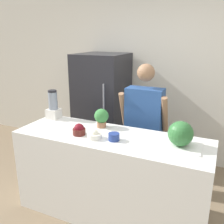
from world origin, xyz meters
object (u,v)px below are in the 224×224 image
at_px(watermelon, 181,134).
at_px(blender, 53,107).
at_px(refrigerator, 102,107).
at_px(potted_plant, 101,117).
at_px(person, 144,128).
at_px(bowl_small_blue, 114,137).
at_px(bowl_cream, 94,135).
at_px(bowl_cherries, 79,130).

height_order(watermelon, blender, blender).
height_order(refrigerator, potted_plant, refrigerator).
xyz_separation_m(person, bowl_small_blue, (-0.07, -0.77, 0.16)).
height_order(bowl_cream, blender, blender).
bearing_deg(bowl_small_blue, refrigerator, 120.97).
bearing_deg(potted_plant, bowl_cream, -75.60).
bearing_deg(person, bowl_cherries, -120.67).
height_order(refrigerator, watermelon, refrigerator).
bearing_deg(refrigerator, blender, -99.03).
bearing_deg(blender, refrigerator, 80.97).
height_order(person, potted_plant, person).
xyz_separation_m(bowl_small_blue, blender, (-0.97, 0.32, 0.12)).
relative_size(bowl_cherries, bowl_cream, 0.89).
bearing_deg(bowl_cream, bowl_cherries, 173.43).
bearing_deg(refrigerator, potted_plant, -63.60).
xyz_separation_m(watermelon, bowl_small_blue, (-0.62, -0.12, -0.09)).
bearing_deg(bowl_cherries, watermelon, 7.57).
distance_m(refrigerator, blender, 1.07).
bearing_deg(potted_plant, watermelon, -10.41).
height_order(watermelon, bowl_small_blue, watermelon).
height_order(watermelon, bowl_cherries, watermelon).
bearing_deg(bowl_small_blue, blender, 161.77).
xyz_separation_m(watermelon, bowl_cherries, (-1.01, -0.13, -0.08)).
xyz_separation_m(person, bowl_cherries, (-0.46, -0.78, 0.17)).
relative_size(watermelon, potted_plant, 1.10).
bearing_deg(potted_plant, bowl_cherries, -110.42).
xyz_separation_m(person, bowl_cream, (-0.27, -0.80, 0.16)).
bearing_deg(bowl_cream, potted_plant, 104.40).
distance_m(refrigerator, bowl_cherries, 1.43).
xyz_separation_m(bowl_cherries, blender, (-0.58, 0.33, 0.10)).
distance_m(watermelon, bowl_cream, 0.84).
xyz_separation_m(person, potted_plant, (-0.35, -0.48, 0.24)).
xyz_separation_m(bowl_cream, bowl_small_blue, (0.20, 0.04, 0.00)).
height_order(bowl_cherries, bowl_cream, bowl_cherries).
distance_m(bowl_cherries, potted_plant, 0.33).
height_order(bowl_cherries, potted_plant, potted_plant).
height_order(person, bowl_cream, person).
bearing_deg(person, refrigerator, 146.70).
bearing_deg(refrigerator, bowl_cherries, -73.08).
height_order(person, bowl_cherries, person).
bearing_deg(bowl_cream, refrigerator, 113.77).
xyz_separation_m(refrigerator, bowl_cream, (0.61, -1.38, 0.14)).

